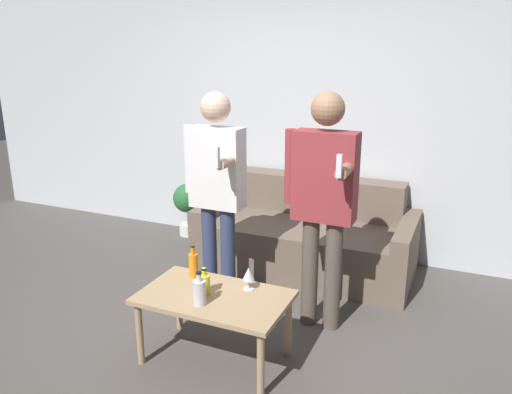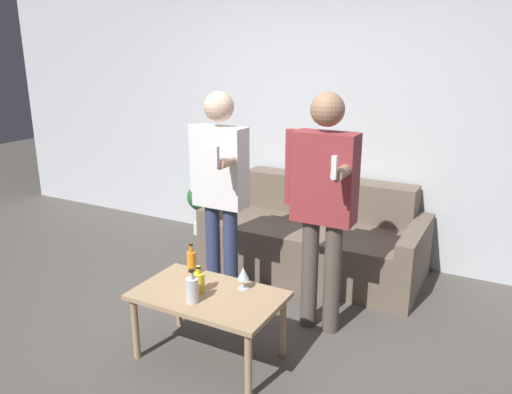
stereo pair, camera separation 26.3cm
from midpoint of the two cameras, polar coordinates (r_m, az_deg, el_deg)
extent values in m
plane|color=#514C47|center=(3.50, -4.75, -16.99)|extent=(16.00, 16.00, 0.00)
cube|color=silver|center=(4.82, 8.53, 9.45)|extent=(8.00, 0.06, 2.70)
cube|color=#6B5B4C|center=(4.44, 7.64, -6.29)|extent=(1.62, 0.65, 0.44)
cube|color=#6B5B4C|center=(4.78, 9.67, -2.43)|extent=(1.62, 0.25, 0.79)
cube|color=#6B5B4C|center=(4.87, -1.49, -3.30)|extent=(0.14, 0.91, 0.55)
cube|color=#6B5B4C|center=(4.34, 19.27, -6.85)|extent=(0.14, 0.91, 0.55)
cube|color=tan|center=(3.19, -3.09, -11.22)|extent=(0.93, 0.56, 0.03)
cylinder|color=tan|center=(3.36, -11.38, -14.52)|extent=(0.04, 0.04, 0.43)
cylinder|color=tan|center=(2.97, 1.80, -18.73)|extent=(0.04, 0.04, 0.43)
cylinder|color=tan|center=(3.67, -6.80, -11.44)|extent=(0.04, 0.04, 0.43)
cylinder|color=tan|center=(3.32, 5.43, -14.66)|extent=(0.04, 0.04, 0.43)
cylinder|color=yellow|center=(3.18, -4.18, -9.78)|extent=(0.07, 0.07, 0.13)
cylinder|color=yellow|center=(3.14, -4.21, -8.34)|extent=(0.03, 0.03, 0.05)
cylinder|color=black|center=(3.13, -4.22, -8.03)|extent=(0.03, 0.03, 0.01)
cylinder|color=orange|center=(3.41, -5.18, -7.59)|extent=(0.06, 0.06, 0.16)
cylinder|color=orange|center=(3.37, -5.23, -5.85)|extent=(0.02, 0.02, 0.06)
cylinder|color=black|center=(3.36, -5.24, -5.45)|extent=(0.03, 0.03, 0.01)
cylinder|color=silver|center=(3.06, -4.84, -10.64)|extent=(0.08, 0.08, 0.15)
cylinder|color=silver|center=(3.01, -4.89, -8.84)|extent=(0.03, 0.03, 0.06)
cylinder|color=black|center=(3.00, -4.90, -8.43)|extent=(0.03, 0.03, 0.01)
cylinder|color=silver|center=(3.24, 0.92, -10.44)|extent=(0.07, 0.07, 0.01)
cylinder|color=silver|center=(3.22, 0.92, -9.92)|extent=(0.01, 0.01, 0.06)
cone|color=silver|center=(3.19, 0.93, -8.76)|extent=(0.08, 0.08, 0.08)
cylinder|color=navy|center=(3.93, -2.99, -6.40)|extent=(0.11, 0.11, 0.80)
cylinder|color=navy|center=(3.86, -0.94, -6.85)|extent=(0.11, 0.11, 0.80)
cube|color=white|center=(3.68, -2.08, 3.41)|extent=(0.40, 0.18, 0.60)
sphere|color=beige|center=(3.60, -2.16, 10.26)|extent=(0.22, 0.22, 0.22)
cylinder|color=white|center=(3.79, -5.18, 4.44)|extent=(0.07, 0.07, 0.51)
cylinder|color=beige|center=(3.47, -0.92, 4.13)|extent=(0.07, 0.27, 0.07)
cube|color=white|center=(3.32, -2.30, 4.61)|extent=(0.03, 0.03, 0.14)
cylinder|color=brown|center=(3.61, 8.26, -8.66)|extent=(0.12, 0.12, 0.81)
cylinder|color=brown|center=(3.56, 10.84, -9.15)|extent=(0.12, 0.12, 0.81)
cube|color=#933338|center=(3.34, 10.11, 2.15)|extent=(0.42, 0.19, 0.61)
sphere|color=#9E7556|center=(3.26, 10.51, 9.81)|extent=(0.22, 0.22, 0.22)
cylinder|color=#933338|center=(3.41, 6.18, 3.40)|extent=(0.08, 0.08, 0.52)
cylinder|color=#9E7556|center=(3.15, 12.32, 2.84)|extent=(0.08, 0.27, 0.08)
cube|color=white|center=(2.98, 11.48, 3.30)|extent=(0.03, 0.03, 0.14)
cylinder|color=silver|center=(5.47, -4.77, -3.52)|extent=(0.20, 0.20, 0.12)
cylinder|color=#476B38|center=(5.41, -4.81, -2.01)|extent=(0.02, 0.02, 0.18)
sphere|color=#286633|center=(5.36, -4.86, 0.02)|extent=(0.31, 0.31, 0.31)
camera|label=1|loc=(0.13, -87.81, 0.65)|focal=35.00mm
camera|label=2|loc=(0.13, 92.19, -0.65)|focal=35.00mm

